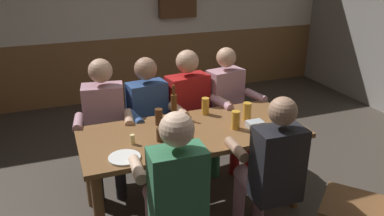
{
  "coord_description": "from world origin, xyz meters",
  "views": [
    {
      "loc": [
        -1.01,
        -2.68,
        2.12
      ],
      "look_at": [
        0.0,
        0.01,
        0.94
      ],
      "focal_mm": 35.82,
      "sensor_mm": 36.0,
      "label": 1
    }
  ],
  "objects_px": {
    "chair_empty_near_right": "(368,206)",
    "plate_0": "(124,158)",
    "pint_glass_3": "(160,135)",
    "pint_glass_4": "(247,111)",
    "pint_glass_5": "(284,114)",
    "person_1": "(151,114)",
    "person_0": "(105,119)",
    "table_candle": "(133,139)",
    "person_4": "(174,186)",
    "person_5": "(271,167)",
    "dining_table": "(193,142)",
    "person_3": "(229,103)",
    "pint_glass_0": "(205,106)",
    "pint_glass_1": "(159,117)",
    "condiment_caddy": "(255,124)",
    "person_2": "(191,106)",
    "bottle_0": "(190,135)",
    "pint_glass_2": "(236,120)",
    "bottle_1": "(174,105)"
  },
  "relations": [
    {
      "from": "chair_empty_near_right",
      "to": "plate_0",
      "type": "bearing_deg",
      "value": 111.8
    },
    {
      "from": "pint_glass_3",
      "to": "pint_glass_4",
      "type": "distance_m",
      "value": 0.84
    },
    {
      "from": "pint_glass_5",
      "to": "person_1",
      "type": "bearing_deg",
      "value": 145.14
    },
    {
      "from": "chair_empty_near_right",
      "to": "person_0",
      "type": "bearing_deg",
      "value": 91.44
    },
    {
      "from": "table_candle",
      "to": "pint_glass_3",
      "type": "height_order",
      "value": "pint_glass_3"
    },
    {
      "from": "plate_0",
      "to": "pint_glass_3",
      "type": "height_order",
      "value": "pint_glass_3"
    },
    {
      "from": "person_4",
      "to": "person_5",
      "type": "relative_size",
      "value": 1.0
    },
    {
      "from": "person_0",
      "to": "chair_empty_near_right",
      "type": "relative_size",
      "value": 1.4
    },
    {
      "from": "person_0",
      "to": "person_1",
      "type": "height_order",
      "value": "person_0"
    },
    {
      "from": "person_0",
      "to": "pint_glass_3",
      "type": "relative_size",
      "value": 11.41
    },
    {
      "from": "dining_table",
      "to": "person_3",
      "type": "relative_size",
      "value": 1.49
    },
    {
      "from": "pint_glass_0",
      "to": "pint_glass_1",
      "type": "relative_size",
      "value": 1.09
    },
    {
      "from": "condiment_caddy",
      "to": "table_candle",
      "type": "bearing_deg",
      "value": 177.25
    },
    {
      "from": "person_2",
      "to": "pint_glass_5",
      "type": "xyz_separation_m",
      "value": [
        0.6,
        -0.72,
        0.11
      ]
    },
    {
      "from": "bottle_0",
      "to": "person_0",
      "type": "bearing_deg",
      "value": 118.74
    },
    {
      "from": "person_0",
      "to": "table_candle",
      "type": "xyz_separation_m",
      "value": [
        0.12,
        -0.7,
        0.1
      ]
    },
    {
      "from": "table_candle",
      "to": "pint_glass_1",
      "type": "distance_m",
      "value": 0.4
    },
    {
      "from": "bottle_0",
      "to": "pint_glass_2",
      "type": "distance_m",
      "value": 0.52
    },
    {
      "from": "table_candle",
      "to": "bottle_1",
      "type": "bearing_deg",
      "value": 39.03
    },
    {
      "from": "person_4",
      "to": "pint_glass_2",
      "type": "bearing_deg",
      "value": 38.6
    },
    {
      "from": "person_5",
      "to": "chair_empty_near_right",
      "type": "distance_m",
      "value": 0.71
    },
    {
      "from": "person_5",
      "to": "pint_glass_1",
      "type": "distance_m",
      "value": 1.04
    },
    {
      "from": "pint_glass_1",
      "to": "pint_glass_2",
      "type": "xyz_separation_m",
      "value": [
        0.57,
        -0.3,
        0.01
      ]
    },
    {
      "from": "person_4",
      "to": "bottle_0",
      "type": "distance_m",
      "value": 0.45
    },
    {
      "from": "person_1",
      "to": "person_3",
      "type": "bearing_deg",
      "value": 172.65
    },
    {
      "from": "condiment_caddy",
      "to": "pint_glass_3",
      "type": "xyz_separation_m",
      "value": [
        -0.82,
        0.03,
        0.03
      ]
    },
    {
      "from": "dining_table",
      "to": "plate_0",
      "type": "height_order",
      "value": "plate_0"
    },
    {
      "from": "person_1",
      "to": "chair_empty_near_right",
      "type": "xyz_separation_m",
      "value": [
        1.11,
        -1.67,
        -0.19
      ]
    },
    {
      "from": "condiment_caddy",
      "to": "pint_glass_4",
      "type": "xyz_separation_m",
      "value": [
        0.0,
        0.15,
        0.05
      ]
    },
    {
      "from": "person_0",
      "to": "table_candle",
      "type": "bearing_deg",
      "value": 108.21
    },
    {
      "from": "person_4",
      "to": "pint_glass_3",
      "type": "distance_m",
      "value": 0.55
    },
    {
      "from": "pint_glass_1",
      "to": "person_5",
      "type": "bearing_deg",
      "value": -54.1
    },
    {
      "from": "person_1",
      "to": "person_5",
      "type": "height_order",
      "value": "person_5"
    },
    {
      "from": "person_5",
      "to": "plate_0",
      "type": "xyz_separation_m",
      "value": [
        -0.99,
        0.36,
        0.08
      ]
    },
    {
      "from": "condiment_caddy",
      "to": "pint_glass_2",
      "type": "bearing_deg",
      "value": 171.86
    },
    {
      "from": "bottle_1",
      "to": "pint_glass_5",
      "type": "bearing_deg",
      "value": -23.54
    },
    {
      "from": "pint_glass_5",
      "to": "person_2",
      "type": "bearing_deg",
      "value": 130.02
    },
    {
      "from": "bottle_0",
      "to": "pint_glass_5",
      "type": "distance_m",
      "value": 0.98
    },
    {
      "from": "bottle_0",
      "to": "pint_glass_5",
      "type": "height_order",
      "value": "bottle_0"
    },
    {
      "from": "person_2",
      "to": "pint_glass_4",
      "type": "xyz_separation_m",
      "value": [
        0.3,
        -0.59,
        0.13
      ]
    },
    {
      "from": "table_candle",
      "to": "plate_0",
      "type": "distance_m",
      "value": 0.23
    },
    {
      "from": "person_3",
      "to": "condiment_caddy",
      "type": "xyz_separation_m",
      "value": [
        -0.12,
        -0.74,
        0.1
      ]
    },
    {
      "from": "person_1",
      "to": "person_2",
      "type": "xyz_separation_m",
      "value": [
        0.42,
        0.01,
        0.02
      ]
    },
    {
      "from": "plate_0",
      "to": "bottle_0",
      "type": "xyz_separation_m",
      "value": [
        0.49,
        -0.02,
        0.1
      ]
    },
    {
      "from": "person_3",
      "to": "pint_glass_0",
      "type": "xyz_separation_m",
      "value": [
        -0.41,
        -0.35,
        0.15
      ]
    },
    {
      "from": "person_2",
      "to": "person_3",
      "type": "height_order",
      "value": "person_2"
    },
    {
      "from": "bottle_1",
      "to": "pint_glass_5",
      "type": "xyz_separation_m",
      "value": [
        0.88,
        -0.38,
        -0.06
      ]
    },
    {
      "from": "person_2",
      "to": "person_4",
      "type": "bearing_deg",
      "value": 55.17
    },
    {
      "from": "pint_glass_5",
      "to": "pint_glass_0",
      "type": "bearing_deg",
      "value": 148.53
    },
    {
      "from": "person_3",
      "to": "pint_glass_1",
      "type": "height_order",
      "value": "person_3"
    }
  ]
}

